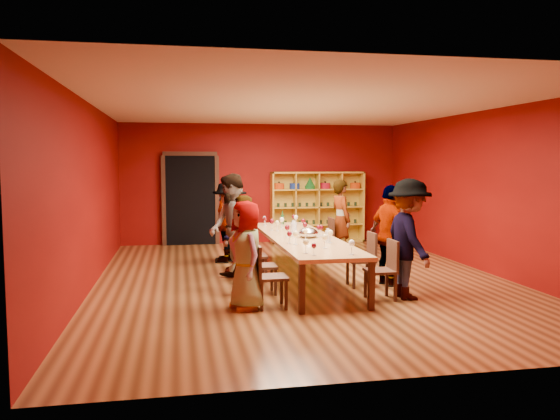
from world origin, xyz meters
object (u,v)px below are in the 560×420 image
object	(u,v)px
person_left_1	(241,245)
person_right_0	(409,239)
chair_person_left_4	(238,238)
person_right_4	(341,220)
chair_person_left_1	(258,262)
chair_person_right_0	(386,266)
shelving_unit	(317,204)
wine_bottle	(282,219)
person_right_1	(390,235)
chair_person_left_2	(250,252)
person_left_2	(232,228)
chair_person_left_3	(243,244)
chair_person_right_4	(326,237)
spittoon_bowl	(308,233)
tasting_table	(301,239)
person_left_3	(230,226)
chair_person_right_1	(365,256)
person_left_4	(226,222)
chair_person_left_0	(266,273)
person_left_0	(246,255)

from	to	relation	value
person_left_1	person_right_0	distance (m)	2.54
chair_person_left_4	person_right_4	world-z (taller)	person_right_4
chair_person_left_1	chair_person_right_0	world-z (taller)	same
shelving_unit	wine_bottle	bearing A→B (deg)	-119.66
person_right_1	chair_person_left_2	bearing A→B (deg)	55.03
person_left_2	person_right_0	world-z (taller)	person_left_2
chair_person_left_3	chair_person_right_4	xyz separation A→B (m)	(1.82, 0.74, 0.00)
chair_person_left_4	spittoon_bowl	bearing A→B (deg)	-64.02
tasting_table	person_right_4	size ratio (longest dim) A/B	2.67
person_left_2	person_left_3	bearing A→B (deg)	164.02
chair_person_left_1	person_right_0	world-z (taller)	person_right_0
person_left_1	chair_person_right_0	bearing A→B (deg)	81.78
tasting_table	chair_person_left_1	size ratio (longest dim) A/B	5.06
chair_person_left_3	chair_person_left_4	size ratio (longest dim) A/B	1.00
person_left_2	chair_person_right_1	world-z (taller)	person_left_2
chair_person_left_3	spittoon_bowl	distance (m)	1.53
chair_person_left_4	person_left_4	xyz separation A→B (m)	(-0.24, 0.00, 0.32)
person_left_4	chair_person_left_3	bearing A→B (deg)	37.05
chair_person_left_1	chair_person_right_1	xyz separation A→B (m)	(1.82, 0.19, 0.00)
chair_person_left_3	spittoon_bowl	bearing A→B (deg)	-48.24
person_left_4	chair_person_right_4	size ratio (longest dim) A/B	1.84
wine_bottle	chair_person_left_2	bearing A→B (deg)	-116.16
chair_person_left_2	person_right_0	xyz separation A→B (m)	(2.18, -1.63, 0.40)
chair_person_left_4	chair_person_right_1	size ratio (longest dim) A/B	1.00
person_left_3	chair_person_right_4	size ratio (longest dim) A/B	1.90
chair_person_left_0	chair_person_left_4	world-z (taller)	same
person_left_0	person_left_4	size ratio (longest dim) A/B	0.92
chair_person_right_4	chair_person_left_4	bearing A→B (deg)	173.98
person_left_0	person_right_1	distance (m)	2.73
chair_person_right_1	person_right_1	xyz separation A→B (m)	(0.42, 0.00, 0.34)
person_left_1	person_right_1	distance (m)	2.51
shelving_unit	person_left_0	size ratio (longest dim) A/B	1.59
chair_person_left_4	chair_person_right_0	xyz separation A→B (m)	(1.82, -3.51, 0.00)
chair_person_right_4	person_left_0	bearing A→B (deg)	-121.24
wine_bottle	person_left_2	bearing A→B (deg)	-123.09
chair_person_left_0	chair_person_left_4	bearing A→B (deg)	90.00
person_left_0	chair_person_right_0	xyz separation A→B (m)	(2.10, 0.14, -0.26)
person_left_2	chair_person_right_0	size ratio (longest dim) A/B	2.09
chair_person_left_2	person_right_0	size ratio (longest dim) A/B	0.49
chair_person_left_4	chair_person_right_1	xyz separation A→B (m)	(1.82, -2.63, 0.00)
tasting_table	person_right_0	world-z (taller)	person_right_0
tasting_table	chair_person_left_4	xyz separation A→B (m)	(-0.91, 1.88, -0.20)
chair_person_left_3	person_left_4	distance (m)	1.01
chair_person_right_1	person_right_4	world-z (taller)	person_right_4
chair_person_left_0	person_left_3	distance (m)	2.76
chair_person_left_2	chair_person_right_1	xyz separation A→B (m)	(1.82, -0.75, 0.00)
person_left_0	spittoon_bowl	distance (m)	2.06
chair_person_right_4	person_right_4	bearing A→B (deg)	0.00
shelving_unit	spittoon_bowl	size ratio (longest dim) A/B	7.09
person_left_0	person_right_0	xyz separation A→B (m)	(2.46, 0.14, 0.14)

